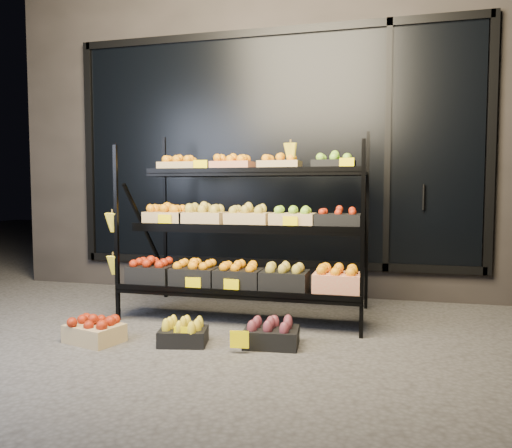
# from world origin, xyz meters

# --- Properties ---
(ground) EXTENTS (24.00, 24.00, 0.00)m
(ground) POSITION_xyz_m (0.00, 0.00, 0.00)
(ground) COLOR #514F4C
(ground) RESTS_ON ground
(building) EXTENTS (6.00, 2.08, 3.50)m
(building) POSITION_xyz_m (0.00, 2.59, 1.75)
(building) COLOR #2D2826
(building) RESTS_ON ground
(display_rack) EXTENTS (2.18, 1.02, 1.66)m
(display_rack) POSITION_xyz_m (-0.01, 0.60, 0.79)
(display_rack) COLOR black
(display_rack) RESTS_ON ground
(tag_floor_a) EXTENTS (0.13, 0.01, 0.12)m
(tag_floor_a) POSITION_xyz_m (-0.18, -0.40, 0.06)
(tag_floor_a) COLOR #FFDF00
(tag_floor_a) RESTS_ON ground
(tag_floor_b) EXTENTS (0.13, 0.01, 0.12)m
(tag_floor_b) POSITION_xyz_m (0.23, -0.40, 0.06)
(tag_floor_b) COLOR #FFDF00
(tag_floor_b) RESTS_ON ground
(floor_crate_left) EXTENTS (0.45, 0.38, 0.20)m
(floor_crate_left) POSITION_xyz_m (-0.88, -0.41, 0.09)
(floor_crate_left) COLOR tan
(floor_crate_left) RESTS_ON ground
(floor_crate_midleft) EXTENTS (0.38, 0.31, 0.18)m
(floor_crate_midleft) POSITION_xyz_m (-0.22, -0.30, 0.08)
(floor_crate_midleft) COLOR black
(floor_crate_midleft) RESTS_ON ground
(floor_crate_right) EXTENTS (0.41, 0.31, 0.20)m
(floor_crate_right) POSITION_xyz_m (0.41, -0.18, 0.09)
(floor_crate_right) COLOR black
(floor_crate_right) RESTS_ON ground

